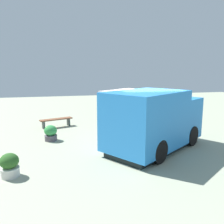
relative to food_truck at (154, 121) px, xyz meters
The scene contains 7 objects.
ground_plane 1.45m from the food_truck, 93.17° to the left, with size 40.00×40.00×0.00m, color #9BA289.
food_truck is the anchor object (origin of this frame).
planter_flowering_near 5.40m from the food_truck, 87.27° to the left, with size 0.41×0.41×0.63m.
planter_flowering_far 4.77m from the food_truck, 151.60° to the left, with size 0.58×0.58×0.72m.
planter_flowering_side 5.56m from the food_truck, 166.04° to the right, with size 0.57×0.57×0.74m.
plaza_bench 6.22m from the food_truck, 128.54° to the left, with size 1.87×0.96×0.49m.
trash_bin 6.56m from the food_truck, 70.46° to the left, with size 0.55×0.55×1.04m.
Camera 1 is at (-3.90, -9.54, 3.25)m, focal length 37.91 mm.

